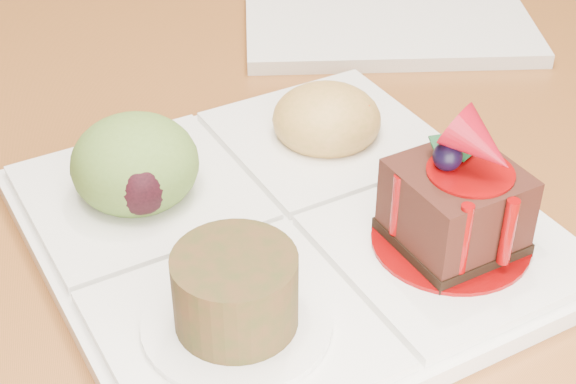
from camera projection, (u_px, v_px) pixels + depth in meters
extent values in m
cube|color=brown|center=(236.00, 17.00, 0.84)|extent=(1.00, 1.80, 0.04)
cylinder|color=black|center=(544.00, 244.00, 1.38)|extent=(0.04, 0.04, 0.42)
cube|color=white|center=(288.00, 231.00, 0.53)|extent=(0.34, 0.34, 0.01)
cube|color=white|center=(450.00, 247.00, 0.50)|extent=(0.16, 0.16, 0.01)
cube|color=white|center=(237.00, 330.00, 0.45)|extent=(0.16, 0.16, 0.01)
cube|color=white|center=(139.00, 193.00, 0.55)|extent=(0.16, 0.16, 0.01)
cube|color=white|center=(326.00, 136.00, 0.60)|extent=(0.16, 0.16, 0.01)
cylinder|color=#740405|center=(451.00, 241.00, 0.50)|extent=(0.09, 0.09, 0.00)
cube|color=black|center=(451.00, 237.00, 0.50)|extent=(0.08, 0.08, 0.01)
cube|color=#36150F|center=(456.00, 202.00, 0.49)|extent=(0.08, 0.08, 0.04)
cylinder|color=#740405|center=(461.00, 170.00, 0.47)|extent=(0.05, 0.05, 0.00)
sphere|color=black|center=(448.00, 156.00, 0.47)|extent=(0.02, 0.02, 0.02)
cone|color=maroon|center=(481.00, 145.00, 0.46)|extent=(0.05, 0.05, 0.04)
cube|color=#10401D|center=(457.00, 147.00, 0.48)|extent=(0.02, 0.02, 0.01)
cube|color=#10401D|center=(443.00, 147.00, 0.48)|extent=(0.01, 0.02, 0.01)
cylinder|color=#740405|center=(463.00, 240.00, 0.46)|extent=(0.01, 0.01, 0.05)
cylinder|color=#740405|center=(508.00, 232.00, 0.46)|extent=(0.01, 0.01, 0.04)
cylinder|color=#740405|center=(398.00, 205.00, 0.48)|extent=(0.01, 0.01, 0.04)
cylinder|color=white|center=(237.00, 323.00, 0.45)|extent=(0.10, 0.10, 0.00)
cylinder|color=#4E2916|center=(235.00, 290.00, 0.43)|extent=(0.06, 0.06, 0.04)
cylinder|color=#4C2C10|center=(234.00, 268.00, 0.43)|extent=(0.05, 0.05, 0.00)
ellipsoid|color=#587B32|center=(135.00, 164.00, 0.53)|extent=(0.08, 0.08, 0.06)
ellipsoid|color=black|center=(141.00, 188.00, 0.51)|extent=(0.04, 0.03, 0.03)
ellipsoid|color=#CC8F49|center=(327.00, 119.00, 0.59)|extent=(0.07, 0.07, 0.04)
cube|color=#DD4910|center=(344.00, 108.00, 0.60)|extent=(0.02, 0.02, 0.02)
cube|color=#426C17|center=(328.00, 103.00, 0.60)|extent=(0.02, 0.02, 0.02)
cube|color=#DD4910|center=(311.00, 106.00, 0.60)|extent=(0.02, 0.02, 0.02)
cube|color=#426C17|center=(305.00, 118.00, 0.59)|extent=(0.02, 0.02, 0.02)
cube|color=#DD4910|center=(315.00, 126.00, 0.58)|extent=(0.02, 0.02, 0.02)
cube|color=#426C17|center=(338.00, 125.00, 0.57)|extent=(0.02, 0.02, 0.02)
cube|color=#DD4910|center=(355.00, 116.00, 0.58)|extent=(0.02, 0.02, 0.02)
cube|color=white|center=(381.00, 2.00, 0.80)|extent=(0.30, 0.30, 0.01)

